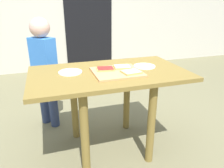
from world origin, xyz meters
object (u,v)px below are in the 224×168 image
object	(u,v)px
pizza_slice_far_left	(105,69)
child_left	(44,66)
plate_white_right	(144,66)
cutting_board	(117,72)
dining_table	(109,86)
pizza_slice_near_right	(131,72)
pizza_slice_far_right	(122,67)
plate_white_left	(70,72)

from	to	relation	value
pizza_slice_far_left	child_left	distance (m)	0.74
plate_white_right	child_left	size ratio (longest dim) A/B	0.16
cutting_board	dining_table	bearing A→B (deg)	134.55
dining_table	child_left	size ratio (longest dim) A/B	1.11
pizza_slice_near_right	pizza_slice_far_left	distance (m)	0.21
dining_table	pizza_slice_far_right	bearing A→B (deg)	13.02
dining_table	plate_white_right	distance (m)	0.35
plate_white_right	plate_white_left	bearing A→B (deg)	177.49
plate_white_right	plate_white_left	distance (m)	0.62
pizza_slice_near_right	cutting_board	bearing A→B (deg)	142.42
child_left	pizza_slice_far_left	bearing A→B (deg)	-50.63
dining_table	plate_white_left	distance (m)	0.33
dining_table	pizza_slice_near_right	xyz separation A→B (m)	(0.14, -0.12, 0.14)
pizza_slice_far_right	plate_white_right	distance (m)	0.20
pizza_slice_near_right	pizza_slice_far_right	xyz separation A→B (m)	(-0.02, 0.15, 0.00)
cutting_board	plate_white_left	world-z (taller)	cutting_board
cutting_board	pizza_slice_far_left	size ratio (longest dim) A/B	2.42
cutting_board	plate_white_left	size ratio (longest dim) A/B	2.02
child_left	dining_table	bearing A→B (deg)	-49.95
pizza_slice_far_right	pizza_slice_far_left	distance (m)	0.15
pizza_slice_far_right	plate_white_right	xyz separation A→B (m)	(0.20, 0.01, -0.02)
cutting_board	pizza_slice_near_right	size ratio (longest dim) A/B	2.43
cutting_board	pizza_slice_far_right	distance (m)	0.11
cutting_board	plate_white_right	size ratio (longest dim) A/B	2.02
pizza_slice_far_right	plate_white_left	xyz separation A→B (m)	(-0.42, 0.03, -0.02)
dining_table	pizza_slice_near_right	world-z (taller)	pizza_slice_near_right
pizza_slice_near_right	plate_white_left	world-z (taller)	pizza_slice_near_right
pizza_slice_far_left	child_left	xyz separation A→B (m)	(-0.47, 0.57, -0.09)
pizza_slice_far_right	dining_table	bearing A→B (deg)	-166.98
pizza_slice_far_left	child_left	bearing A→B (deg)	129.37
dining_table	plate_white_left	xyz separation A→B (m)	(-0.30, 0.06, 0.12)
pizza_slice_far_left	plate_white_right	bearing A→B (deg)	2.96
dining_table	pizza_slice_far_right	distance (m)	0.19
cutting_board	pizza_slice_near_right	distance (m)	0.12
dining_table	pizza_slice_far_right	world-z (taller)	pizza_slice_far_right
child_left	plate_white_right	bearing A→B (deg)	-33.90
pizza_slice_far_left	dining_table	bearing A→B (deg)	-33.70
dining_table	plate_white_right	xyz separation A→B (m)	(0.33, 0.04, 0.12)
pizza_slice_far_right	plate_white_left	distance (m)	0.42
plate_white_left	child_left	size ratio (longest dim) A/B	0.16
pizza_slice_far_right	plate_white_right	size ratio (longest dim) A/B	0.83
child_left	pizza_slice_near_right	bearing A→B (deg)	-48.13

